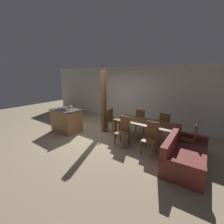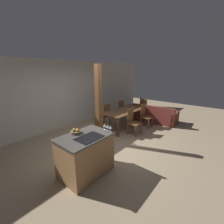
% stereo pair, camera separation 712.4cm
% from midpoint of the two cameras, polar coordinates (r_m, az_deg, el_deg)
% --- Properties ---
extents(ground_plane, '(16.00, 16.00, 0.00)m').
position_cam_midpoint_polar(ground_plane, '(4.27, 27.25, -20.56)').
color(ground_plane, '#9E896B').
extents(wall_back, '(11.20, 0.08, 2.70)m').
position_cam_midpoint_polar(wall_back, '(6.11, 32.70, 2.85)').
color(wall_back, beige).
rests_on(wall_back, ground_plane).
extents(kitchen_island, '(1.17, 0.80, 0.95)m').
position_cam_midpoint_polar(kitchen_island, '(3.88, 8.06, -14.44)').
color(kitchen_island, '#9E7047').
rests_on(kitchen_island, ground_plane).
extents(fruit_bowl, '(0.23, 0.23, 0.11)m').
position_cam_midpoint_polar(fruit_bowl, '(3.89, 9.66, -6.11)').
color(fruit_bowl, '#99704C').
rests_on(fruit_bowl, kitchen_island).
extents(wine_glass_near, '(0.08, 0.08, 0.15)m').
position_cam_midpoint_polar(wine_glass_near, '(3.17, 13.73, -9.73)').
color(wine_glass_near, silver).
rests_on(wine_glass_near, kitchen_island).
extents(wine_glass_middle, '(0.08, 0.08, 0.15)m').
position_cam_midpoint_polar(wine_glass_middle, '(3.25, 14.38, -9.16)').
color(wine_glass_middle, silver).
rests_on(wine_glass_middle, kitchen_island).
extents(wine_glass_far, '(0.08, 0.08, 0.15)m').
position_cam_midpoint_polar(wine_glass_far, '(3.33, 15.00, -8.61)').
color(wine_glass_far, silver).
rests_on(wine_glass_far, kitchen_island).
extents(dining_table, '(2.15, 0.92, 0.72)m').
position_cam_midpoint_polar(dining_table, '(4.65, 52.86, -13.04)').
color(dining_table, brown).
rests_on(dining_table, ground_plane).
extents(dining_chair_near_left, '(0.40, 0.40, 0.97)m').
position_cam_midpoint_polar(dining_chair_near_left, '(3.98, 48.18, -18.33)').
color(dining_chair_near_left, brown).
rests_on(dining_chair_near_left, ground_plane).
extents(dining_chair_near_right, '(0.40, 0.40, 0.97)m').
position_cam_midpoint_polar(dining_chair_near_right, '(4.32, 61.39, -18.82)').
color(dining_chair_near_right, brown).
rests_on(dining_chair_near_right, ground_plane).
extents(dining_chair_far_left, '(0.40, 0.40, 0.97)m').
position_cam_midpoint_polar(dining_chair_far_left, '(5.18, 45.37, -10.88)').
color(dining_chair_far_left, brown).
rests_on(dining_chair_far_left, ground_plane).
extents(dining_chair_far_right, '(0.40, 0.40, 0.97)m').
position_cam_midpoint_polar(dining_chair_far_right, '(5.45, 55.56, -11.87)').
color(dining_chair_far_right, brown).
rests_on(dining_chair_far_right, ground_plane).
extents(dining_chair_head_end, '(0.40, 0.40, 0.97)m').
position_cam_midpoint_polar(dining_chair_head_end, '(4.46, 34.03, -12.57)').
color(dining_chair_head_end, brown).
rests_on(dining_chair_head_end, ground_plane).
extents(dining_chair_foot_end, '(0.40, 0.40, 0.97)m').
position_cam_midpoint_polar(dining_chair_foot_end, '(5.34, 68.02, -15.22)').
color(dining_chair_foot_end, brown).
rests_on(dining_chair_foot_end, ground_plane).
extents(couch, '(1.04, 1.99, 0.78)m').
position_cam_midpoint_polar(couch, '(4.93, 71.44, -21.04)').
color(couch, maroon).
rests_on(couch, ground_plane).
extents(timber_post, '(0.16, 0.16, 2.50)m').
position_cam_midpoint_polar(timber_post, '(4.04, 31.46, -3.39)').
color(timber_post, brown).
rests_on(timber_post, ground_plane).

